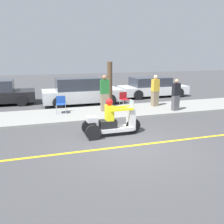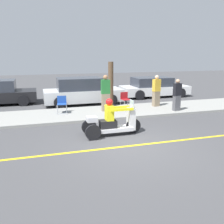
{
  "view_description": "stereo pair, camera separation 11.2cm",
  "coord_description": "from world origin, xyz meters",
  "px_view_note": "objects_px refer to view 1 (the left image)",
  "views": [
    {
      "loc": [
        -2.92,
        -7.18,
        2.97
      ],
      "look_at": [
        -0.24,
        1.26,
        0.88
      ],
      "focal_mm": 40.0,
      "sensor_mm": 36.0,
      "label": 1
    },
    {
      "loc": [
        -2.81,
        -7.21,
        2.97
      ],
      "look_at": [
        -0.24,
        1.26,
        0.88
      ],
      "focal_mm": 40.0,
      "sensor_mm": 36.0,
      "label": 2
    }
  ],
  "objects_px": {
    "folding_chair_curbside": "(61,103)",
    "tree_trunk": "(110,84)",
    "spectator_near_curb": "(105,94)",
    "folding_chair_set_back": "(124,98)",
    "spectator_end_of_line": "(155,91)",
    "parked_car_lot_left": "(152,87)",
    "parked_car_lot_center": "(81,92)",
    "motorcycle_trike": "(112,122)",
    "spectator_far_back": "(176,95)"
  },
  "relations": [
    {
      "from": "spectator_near_curb",
      "to": "tree_trunk",
      "type": "bearing_deg",
      "value": 60.0
    },
    {
      "from": "motorcycle_trike",
      "to": "spectator_end_of_line",
      "type": "bearing_deg",
      "value": 45.7
    },
    {
      "from": "motorcycle_trike",
      "to": "parked_car_lot_center",
      "type": "distance_m",
      "value": 6.2
    },
    {
      "from": "spectator_end_of_line",
      "to": "folding_chair_curbside",
      "type": "xyz_separation_m",
      "value": [
        -5.12,
        -0.09,
        -0.32
      ]
    },
    {
      "from": "spectator_end_of_line",
      "to": "folding_chair_set_back",
      "type": "distance_m",
      "value": 1.78
    },
    {
      "from": "spectator_near_curb",
      "to": "folding_chair_curbside",
      "type": "distance_m",
      "value": 2.2
    },
    {
      "from": "spectator_near_curb",
      "to": "folding_chair_curbside",
      "type": "bearing_deg",
      "value": 174.05
    },
    {
      "from": "motorcycle_trike",
      "to": "spectator_end_of_line",
      "type": "relative_size",
      "value": 1.29
    },
    {
      "from": "tree_trunk",
      "to": "folding_chair_set_back",
      "type": "bearing_deg",
      "value": -37.25
    },
    {
      "from": "motorcycle_trike",
      "to": "folding_chair_curbside",
      "type": "xyz_separation_m",
      "value": [
        -1.46,
        3.67,
        0.13
      ]
    },
    {
      "from": "motorcycle_trike",
      "to": "spectator_end_of_line",
      "type": "height_order",
      "value": "spectator_end_of_line"
    },
    {
      "from": "folding_chair_set_back",
      "to": "tree_trunk",
      "type": "xyz_separation_m",
      "value": [
        -0.66,
        0.5,
        0.7
      ]
    },
    {
      "from": "folding_chair_set_back",
      "to": "parked_car_lot_center",
      "type": "xyz_separation_m",
      "value": [
        -1.93,
        2.28,
        0.11
      ]
    },
    {
      "from": "spectator_end_of_line",
      "to": "parked_car_lot_center",
      "type": "xyz_separation_m",
      "value": [
        -3.67,
        2.45,
        -0.21
      ]
    },
    {
      "from": "folding_chair_set_back",
      "to": "motorcycle_trike",
      "type": "bearing_deg",
      "value": -116.05
    },
    {
      "from": "spectator_far_back",
      "to": "folding_chair_curbside",
      "type": "xyz_separation_m",
      "value": [
        -5.63,
        1.21,
        -0.27
      ]
    },
    {
      "from": "parked_car_lot_left",
      "to": "spectator_near_curb",
      "type": "bearing_deg",
      "value": -139.68
    },
    {
      "from": "tree_trunk",
      "to": "spectator_far_back",
      "type": "bearing_deg",
      "value": -33.99
    },
    {
      "from": "folding_chair_curbside",
      "to": "tree_trunk",
      "type": "height_order",
      "value": "tree_trunk"
    },
    {
      "from": "parked_car_lot_left",
      "to": "folding_chair_curbside",
      "type": "bearing_deg",
      "value": -151.51
    },
    {
      "from": "spectator_far_back",
      "to": "tree_trunk",
      "type": "height_order",
      "value": "tree_trunk"
    },
    {
      "from": "folding_chair_curbside",
      "to": "parked_car_lot_center",
      "type": "distance_m",
      "value": 2.92
    },
    {
      "from": "spectator_far_back",
      "to": "spectator_end_of_line",
      "type": "relative_size",
      "value": 0.94
    },
    {
      "from": "folding_chair_curbside",
      "to": "parked_car_lot_left",
      "type": "height_order",
      "value": "parked_car_lot_left"
    },
    {
      "from": "parked_car_lot_center",
      "to": "folding_chair_set_back",
      "type": "bearing_deg",
      "value": -49.81
    },
    {
      "from": "folding_chair_curbside",
      "to": "folding_chair_set_back",
      "type": "xyz_separation_m",
      "value": [
        3.38,
        0.25,
        0.0
      ]
    },
    {
      "from": "spectator_end_of_line",
      "to": "folding_chair_set_back",
      "type": "relative_size",
      "value": 2.08
    },
    {
      "from": "parked_car_lot_center",
      "to": "spectator_far_back",
      "type": "bearing_deg",
      "value": -41.86
    },
    {
      "from": "spectator_end_of_line",
      "to": "parked_car_lot_center",
      "type": "bearing_deg",
      "value": 146.33
    },
    {
      "from": "motorcycle_trike",
      "to": "parked_car_lot_left",
      "type": "xyz_separation_m",
      "value": [
        5.26,
        7.32,
        0.16
      ]
    },
    {
      "from": "spectator_end_of_line",
      "to": "tree_trunk",
      "type": "bearing_deg",
      "value": 164.52
    },
    {
      "from": "spectator_end_of_line",
      "to": "parked_car_lot_center",
      "type": "height_order",
      "value": "spectator_end_of_line"
    },
    {
      "from": "spectator_far_back",
      "to": "tree_trunk",
      "type": "relative_size",
      "value": 0.66
    },
    {
      "from": "spectator_far_back",
      "to": "parked_car_lot_center",
      "type": "distance_m",
      "value": 5.61
    },
    {
      "from": "motorcycle_trike",
      "to": "tree_trunk",
      "type": "distance_m",
      "value": 4.67
    },
    {
      "from": "folding_chair_curbside",
      "to": "tree_trunk",
      "type": "distance_m",
      "value": 2.91
    },
    {
      "from": "spectator_far_back",
      "to": "tree_trunk",
      "type": "distance_m",
      "value": 3.53
    },
    {
      "from": "tree_trunk",
      "to": "folding_chair_curbside",
      "type": "bearing_deg",
      "value": -164.59
    },
    {
      "from": "spectator_end_of_line",
      "to": "parked_car_lot_left",
      "type": "xyz_separation_m",
      "value": [
        1.6,
        3.56,
        -0.3
      ]
    },
    {
      "from": "motorcycle_trike",
      "to": "parked_car_lot_left",
      "type": "relative_size",
      "value": 0.47
    },
    {
      "from": "spectator_near_curb",
      "to": "folding_chair_curbside",
      "type": "relative_size",
      "value": 2.21
    },
    {
      "from": "tree_trunk",
      "to": "spectator_near_curb",
      "type": "bearing_deg",
      "value": -120.0
    },
    {
      "from": "spectator_far_back",
      "to": "spectator_near_curb",
      "type": "height_order",
      "value": "spectator_near_curb"
    },
    {
      "from": "motorcycle_trike",
      "to": "spectator_far_back",
      "type": "xyz_separation_m",
      "value": [
        4.16,
        2.46,
        0.4
      ]
    },
    {
      "from": "spectator_far_back",
      "to": "parked_car_lot_left",
      "type": "bearing_deg",
      "value": 77.3
    },
    {
      "from": "motorcycle_trike",
      "to": "parked_car_lot_center",
      "type": "relative_size",
      "value": 0.48
    },
    {
      "from": "spectator_near_curb",
      "to": "folding_chair_set_back",
      "type": "bearing_deg",
      "value": 21.34
    },
    {
      "from": "motorcycle_trike",
      "to": "tree_trunk",
      "type": "relative_size",
      "value": 0.91
    },
    {
      "from": "folding_chair_curbside",
      "to": "parked_car_lot_left",
      "type": "bearing_deg",
      "value": 28.49
    },
    {
      "from": "parked_car_lot_center",
      "to": "tree_trunk",
      "type": "xyz_separation_m",
      "value": [
        1.27,
        -1.78,
        0.59
      ]
    }
  ]
}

